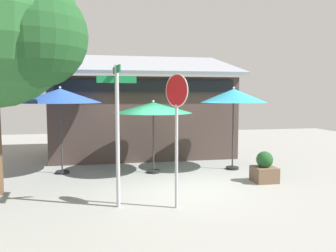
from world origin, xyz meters
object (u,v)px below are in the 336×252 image
object	(u,v)px
sidewalk_planter	(264,169)
patio_umbrella_forest_green_center	(153,108)
patio_umbrella_teal_right	(234,96)
patio_umbrella_royal_blue_left	(60,96)
street_sign_post	(117,121)
stop_sign	(177,116)

from	to	relation	value
sidewalk_planter	patio_umbrella_forest_green_center	bearing A→B (deg)	149.91
patio_umbrella_forest_green_center	patio_umbrella_teal_right	xyz separation A→B (m)	(2.78, 0.01, 0.38)
patio_umbrella_forest_green_center	patio_umbrella_royal_blue_left	bearing A→B (deg)	170.80
street_sign_post	stop_sign	size ratio (longest dim) A/B	1.06
patio_umbrella_royal_blue_left	sidewalk_planter	distance (m)	6.80
patio_umbrella_royal_blue_left	patio_umbrella_forest_green_center	bearing A→B (deg)	-9.20
stop_sign	sidewalk_planter	xyz separation A→B (m)	(3.06, 1.76, -1.71)
patio_umbrella_royal_blue_left	sidewalk_planter	bearing A→B (deg)	-20.51
patio_umbrella_forest_green_center	stop_sign	bearing A→B (deg)	-89.91
stop_sign	sidewalk_planter	bearing A→B (deg)	29.80
street_sign_post	patio_umbrella_forest_green_center	xyz separation A→B (m)	(1.30, 3.21, 0.17)
stop_sign	patio_umbrella_royal_blue_left	world-z (taller)	stop_sign
patio_umbrella_forest_green_center	sidewalk_planter	distance (m)	3.96
patio_umbrella_forest_green_center	patio_umbrella_teal_right	size ratio (longest dim) A/B	0.90
patio_umbrella_royal_blue_left	patio_umbrella_forest_green_center	xyz separation A→B (m)	(2.97, -0.48, -0.39)
street_sign_post	patio_umbrella_teal_right	bearing A→B (deg)	38.29
patio_umbrella_royal_blue_left	patio_umbrella_teal_right	bearing A→B (deg)	-4.65
patio_umbrella_royal_blue_left	patio_umbrella_teal_right	size ratio (longest dim) A/B	1.00
stop_sign	sidewalk_planter	size ratio (longest dim) A/B	3.33
stop_sign	patio_umbrella_forest_green_center	distance (m)	3.54
patio_umbrella_forest_green_center	street_sign_post	bearing A→B (deg)	-112.02
street_sign_post	patio_umbrella_teal_right	world-z (taller)	street_sign_post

